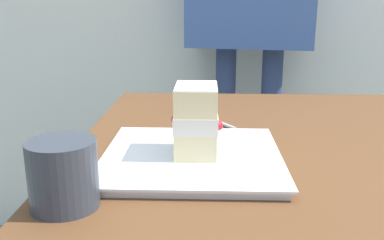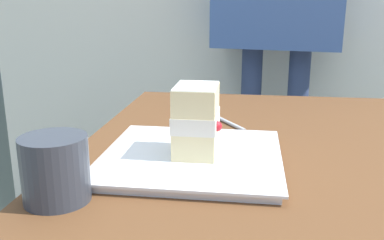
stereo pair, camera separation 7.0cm
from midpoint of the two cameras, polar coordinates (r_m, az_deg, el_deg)
name	(u,v)px [view 2 (the right image)]	position (r m, az deg, el deg)	size (l,w,h in m)	color
dessert_plate	(192,158)	(0.72, 2.79, -5.05)	(0.29, 0.29, 0.02)	white
cake_slice	(196,120)	(0.70, 3.42, -0.05)	(0.09, 0.09, 0.11)	beige
dessert_fork	(221,119)	(0.97, 5.95, 0.09)	(0.15, 0.11, 0.01)	silver
coffee_cup	(55,168)	(0.59, -14.52, -6.28)	(0.09, 0.09, 0.09)	#333842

